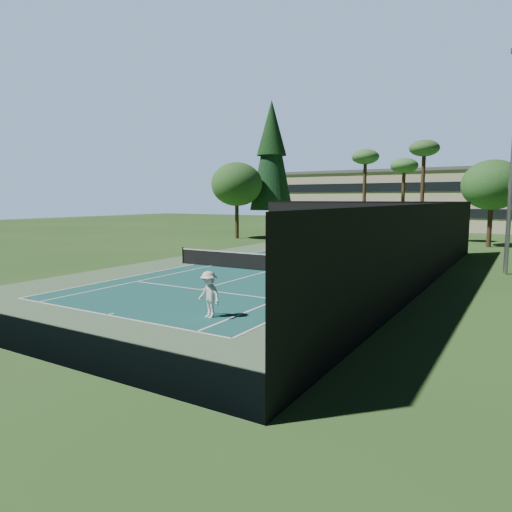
{
  "coord_description": "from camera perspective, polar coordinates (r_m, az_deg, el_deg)",
  "views": [
    {
      "loc": [
        13.0,
        -22.99,
        4.22
      ],
      "look_at": [
        1.0,
        -3.0,
        1.3
      ],
      "focal_mm": 32.0,
      "sensor_mm": 36.0,
      "label": 1
    }
  ],
  "objects": [
    {
      "name": "ground",
      "position": [
        26.75,
        1.47,
        -1.94
      ],
      "size": [
        160.0,
        160.0,
        0.0
      ],
      "primitive_type": "plane",
      "color": "#29511E",
      "rests_on": "ground"
    },
    {
      "name": "apron_slab",
      "position": [
        26.75,
        1.47,
        -1.93
      ],
      "size": [
        18.0,
        32.0,
        0.01
      ],
      "primitive_type": "cube",
      "color": "#557552",
      "rests_on": "ground"
    },
    {
      "name": "court_surface",
      "position": [
        26.75,
        1.47,
        -1.92
      ],
      "size": [
        10.97,
        23.77,
        0.01
      ],
      "primitive_type": "cube",
      "color": "#1B5753",
      "rests_on": "ground"
    },
    {
      "name": "court_lines",
      "position": [
        26.75,
        1.47,
        -1.9
      ],
      "size": [
        11.07,
        23.87,
        0.01
      ],
      "color": "white",
      "rests_on": "ground"
    },
    {
      "name": "tennis_net",
      "position": [
        26.67,
        1.48,
        -0.76
      ],
      "size": [
        12.9,
        0.1,
        1.1
      ],
      "color": "black",
      "rests_on": "ground"
    },
    {
      "name": "fence",
      "position": [
        26.57,
        1.55,
        2.36
      ],
      "size": [
        18.04,
        32.05,
        4.03
      ],
      "color": "black",
      "rests_on": "ground"
    },
    {
      "name": "player",
      "position": [
        16.37,
        -5.89,
        -4.82
      ],
      "size": [
        1.21,
        0.89,
        1.68
      ],
      "primitive_type": "imported",
      "rotation": [
        0.0,
        0.0,
        -0.27
      ],
      "color": "white",
      "rests_on": "ground"
    },
    {
      "name": "tennis_ball_a",
      "position": [
        21.69,
        -26.59,
        -4.76
      ],
      "size": [
        0.07,
        0.07,
        0.07
      ],
      "primitive_type": "sphere",
      "color": "#BACB2E",
      "rests_on": "ground"
    },
    {
      "name": "tennis_ball_b",
      "position": [
        30.06,
        -2.39,
        -0.88
      ],
      "size": [
        0.07,
        0.07,
        0.07
      ],
      "primitive_type": "sphere",
      "color": "#BCCD2E",
      "rests_on": "ground"
    },
    {
      "name": "tennis_ball_c",
      "position": [
        29.84,
        9.77,
        -1.04
      ],
      "size": [
        0.06,
        0.06,
        0.06
      ],
      "primitive_type": "sphere",
      "color": "#CDE634",
      "rests_on": "ground"
    },
    {
      "name": "tennis_ball_d",
      "position": [
        31.83,
        -4.88,
        -0.45
      ],
      "size": [
        0.06,
        0.06,
        0.06
      ],
      "primitive_type": "sphere",
      "color": "yellow",
      "rests_on": "ground"
    },
    {
      "name": "park_bench",
      "position": [
        41.95,
        8.25,
        2.04
      ],
      "size": [
        1.5,
        0.45,
        1.02
      ],
      "color": "#BDB49D",
      "rests_on": "ground"
    },
    {
      "name": "trash_bin",
      "position": [
        40.9,
        12.7,
        1.72
      ],
      "size": [
        0.56,
        0.56,
        0.95
      ],
      "color": "black",
      "rests_on": "ground"
    },
    {
      "name": "pine_tree",
      "position": [
        51.75,
        1.96,
        13.05
      ],
      "size": [
        4.8,
        4.8,
        15.0
      ],
      "color": "#482E1E",
      "rests_on": "ground"
    },
    {
      "name": "palm_a",
      "position": [
        49.49,
        13.51,
        11.55
      ],
      "size": [
        2.8,
        2.8,
        9.32
      ],
      "color": "#48321E",
      "rests_on": "ground"
    },
    {
      "name": "palm_b",
      "position": [
        50.43,
        18.03,
        10.36
      ],
      "size": [
        2.8,
        2.8,
        8.42
      ],
      "color": "#4D3321",
      "rests_on": "ground"
    },
    {
      "name": "palm_c",
      "position": [
        47.07,
        20.28,
        12.05
      ],
      "size": [
        2.8,
        2.8,
        9.77
      ],
      "color": "#452E1D",
      "rests_on": "ground"
    },
    {
      "name": "decid_tree_a",
      "position": [
        45.11,
        27.43,
        7.87
      ],
      "size": [
        5.12,
        5.12,
        7.62
      ],
      "color": "#412E1B",
      "rests_on": "ground"
    },
    {
      "name": "decid_tree_c",
      "position": [
        49.11,
        -2.42,
        8.93
      ],
      "size": [
        5.44,
        5.44,
        8.09
      ],
      "color": "#4C3420",
      "rests_on": "ground"
    },
    {
      "name": "campus_building",
      "position": [
        70.19,
        20.45,
        6.68
      ],
      "size": [
        40.5,
        12.5,
        8.3
      ],
      "color": "beige",
      "rests_on": "ground"
    }
  ]
}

